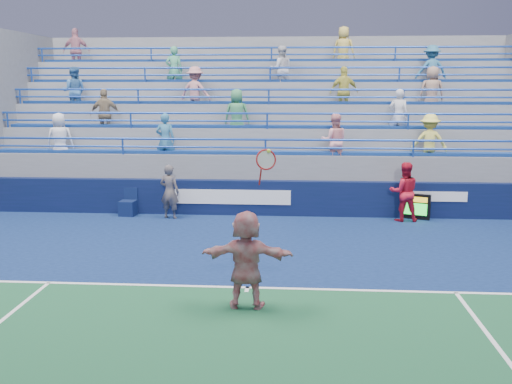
# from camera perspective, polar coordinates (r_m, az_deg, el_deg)

# --- Properties ---
(ground) EXTENTS (120.00, 120.00, 0.00)m
(ground) POSITION_cam_1_polar(r_m,az_deg,el_deg) (11.60, -0.87, -9.63)
(ground) COLOR #333538
(sponsor_wall) EXTENTS (18.00, 0.32, 1.10)m
(sponsor_wall) POSITION_cam_1_polar(r_m,az_deg,el_deg) (17.70, 0.92, -0.60)
(sponsor_wall) COLOR #091433
(sponsor_wall) RESTS_ON ground
(bleacher_stand) EXTENTS (18.00, 5.60, 6.13)m
(bleacher_stand) POSITION_cam_1_polar(r_m,az_deg,el_deg) (21.27, 1.46, 4.04)
(bleacher_stand) COLOR slate
(bleacher_stand) RESTS_ON ground
(serve_speed_board) EXTENTS (1.10, 0.53, 0.79)m
(serve_speed_board) POSITION_cam_1_polar(r_m,az_deg,el_deg) (17.88, 15.25, -1.38)
(serve_speed_board) COLOR black
(serve_speed_board) RESTS_ON ground
(judge_chair) EXTENTS (0.52, 0.53, 0.85)m
(judge_chair) POSITION_cam_1_polar(r_m,az_deg,el_deg) (18.16, -12.65, -1.47)
(judge_chair) COLOR #0D1940
(judge_chair) RESTS_ON ground
(tennis_player) EXTENTS (1.71, 0.58, 2.93)m
(tennis_player) POSITION_cam_1_polar(r_m,az_deg,el_deg) (10.38, -0.96, -6.75)
(tennis_player) COLOR silver
(tennis_player) RESTS_ON ground
(line_judge) EXTENTS (0.68, 0.53, 1.66)m
(line_judge) POSITION_cam_1_polar(r_m,az_deg,el_deg) (17.41, -8.64, 0.03)
(line_judge) COLOR #151E3C
(line_judge) RESTS_ON ground
(ball_girl) EXTENTS (0.89, 0.71, 1.78)m
(ball_girl) POSITION_cam_1_polar(r_m,az_deg,el_deg) (17.46, 14.59, 0.01)
(ball_girl) COLOR red
(ball_girl) RESTS_ON ground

